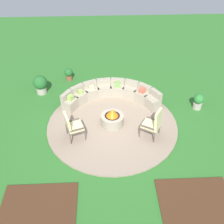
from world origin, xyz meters
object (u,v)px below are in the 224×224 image
object	(u,v)px
fire_pit	(112,118)
lounge_chair_front_left	(72,125)
lounge_chair_front_right	(153,123)
potted_plant_1	(69,74)
curved_stone_bench	(111,94)
potted_plant_0	(198,101)
potted_plant_2	(41,84)

from	to	relation	value
fire_pit	lounge_chair_front_left	xyz separation A→B (m)	(-1.35, -0.64, 0.29)
lounge_chair_front_left	lounge_chair_front_right	xyz separation A→B (m)	(2.69, -0.06, 0.03)
lounge_chair_front_right	potted_plant_1	distance (m)	5.08
fire_pit	lounge_chair_front_left	distance (m)	1.53
fire_pit	curved_stone_bench	bearing A→B (deg)	89.44
curved_stone_bench	potted_plant_0	size ratio (longest dim) A/B	6.02
curved_stone_bench	fire_pit	bearing A→B (deg)	-90.56
curved_stone_bench	potted_plant_2	distance (m)	3.02
potted_plant_1	fire_pit	bearing A→B (deg)	-60.78
lounge_chair_front_left	lounge_chair_front_right	world-z (taller)	lounge_chair_front_right
fire_pit	lounge_chair_front_left	bearing A→B (deg)	-154.57
potted_plant_1	potted_plant_2	bearing A→B (deg)	-136.42
fire_pit	curved_stone_bench	distance (m)	1.48
fire_pit	potted_plant_0	distance (m)	3.51
lounge_chair_front_right	curved_stone_bench	bearing A→B (deg)	62.63
lounge_chair_front_left	lounge_chair_front_right	bearing A→B (deg)	69.41
curved_stone_bench	lounge_chair_front_right	bearing A→B (deg)	-58.77
potted_plant_0	potted_plant_1	bearing A→B (deg)	155.30
potted_plant_1	potted_plant_2	xyz separation A→B (m)	(-1.08, -1.03, 0.13)
fire_pit	lounge_chair_front_right	bearing A→B (deg)	-27.70
lounge_chair_front_right	potted_plant_1	xyz separation A→B (m)	(-3.16, 3.97, -0.32)
lounge_chair_front_left	potted_plant_2	world-z (taller)	lounge_chair_front_left
lounge_chair_front_left	potted_plant_1	distance (m)	3.95
lounge_chair_front_left	potted_plant_1	bearing A→B (deg)	167.53
curved_stone_bench	potted_plant_1	size ratio (longest dim) A/B	6.86
fire_pit	lounge_chair_front_right	world-z (taller)	lounge_chair_front_right
lounge_chair_front_left	potted_plant_0	xyz separation A→B (m)	(4.76, 1.50, -0.26)
lounge_chair_front_left	lounge_chair_front_right	size ratio (longest dim) A/B	0.90
fire_pit	potted_plant_2	world-z (taller)	potted_plant_2
curved_stone_bench	lounge_chair_front_right	xyz separation A→B (m)	(1.32, -2.18, 0.28)
potted_plant_1	curved_stone_bench	bearing A→B (deg)	-44.10
potted_plant_0	lounge_chair_front_left	bearing A→B (deg)	-162.45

